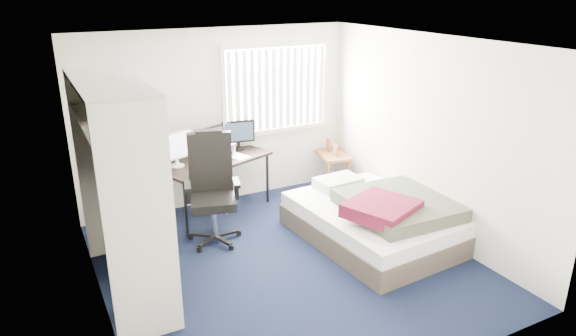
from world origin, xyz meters
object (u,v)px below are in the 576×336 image
(desk, at_px, (212,157))
(nightstand, at_px, (331,156))
(bed, at_px, (376,219))
(office_chair, at_px, (213,199))

(desk, bearing_deg, nightstand, 2.72)
(desk, relative_size, bed, 0.81)
(desk, height_order, office_chair, office_chair)
(office_chair, xyz_separation_m, bed, (1.79, -0.99, -0.24))
(desk, bearing_deg, office_chair, -110.24)
(office_chair, distance_m, bed, 2.06)
(office_chair, height_order, nightstand, office_chair)
(office_chair, relative_size, nightstand, 1.60)
(desk, bearing_deg, bed, -49.44)
(desk, xyz_separation_m, nightstand, (1.99, 0.09, -0.32))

